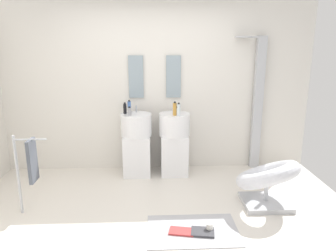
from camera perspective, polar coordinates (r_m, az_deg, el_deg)
The scene contains 19 objects.
ground_plane at distance 3.81m, azimuth -1.94°, elevation -16.45°, with size 4.80×3.60×0.04m, color silver.
rear_partition at distance 4.96m, azimuth -2.36°, elevation 7.08°, with size 4.80×0.10×2.60m, color silver.
pedestal_sink_left at distance 4.81m, azimuth -5.59°, elevation -2.97°, with size 0.46×0.46×1.04m.
pedestal_sink_right at distance 4.82m, azimuth 1.13°, elevation -2.89°, with size 0.46×0.46×1.04m.
vanity_mirror_left at distance 4.88m, azimuth -5.72°, elevation 8.71°, with size 0.22×0.03×0.63m, color #8C9EA8.
vanity_mirror_right at distance 4.88m, azimuth 0.98°, elevation 8.78°, with size 0.22×0.03×0.63m, color #8C9EA8.
shower_column at distance 5.13m, azimuth 15.58°, elevation 4.32°, with size 0.49×0.24×2.05m.
lounge_chair at distance 4.11m, azimuth 17.28°, elevation -8.91°, with size 1.10×1.10×0.65m.
towel_rack at distance 3.97m, azimuth -23.38°, elevation -5.98°, with size 0.37×0.22×0.95m.
area_rug at distance 3.59m, azimuth 4.42°, elevation -18.07°, with size 0.96×0.64×0.01m, color #B2B2B7.
magazine_red at distance 3.55m, azimuth 2.43°, elevation -18.25°, with size 0.26×0.15×0.02m, color #B73838.
magazine_charcoal at distance 3.55m, azimuth 6.19°, elevation -18.26°, with size 0.24×0.18×0.02m, color #38383D.
coffee_mug at distance 3.58m, azimuth 7.45°, elevation -17.41°, with size 0.07×0.07×0.08m, color white.
soap_bottle_grey at distance 4.60m, azimuth -6.89°, elevation 2.59°, with size 0.05×0.05×0.13m.
soap_bottle_amber at distance 4.57m, azimuth 1.21°, elevation 3.05°, with size 0.05×0.05×0.20m.
soap_bottle_black at distance 4.74m, azimuth -7.69°, elevation 3.12°, with size 0.05×0.05×0.16m.
soap_bottle_clear at distance 4.55m, azimuth 1.92°, elevation 2.91°, with size 0.05×0.05×0.19m.
soap_bottle_blue at distance 4.75m, azimuth -6.91°, elevation 3.36°, with size 0.05×0.05×0.20m.
soap_bottle_white at distance 4.59m, azimuth 1.66°, elevation 2.61°, with size 0.04×0.04×0.12m.
Camera 1 is at (-0.03, -3.27, 1.93)m, focal length 34.21 mm.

